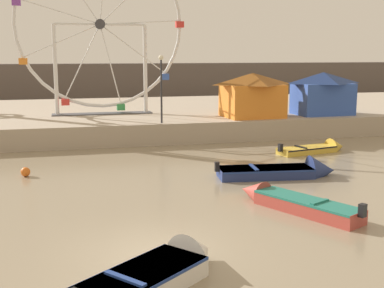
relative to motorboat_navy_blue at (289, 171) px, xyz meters
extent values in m
plane|color=gray|center=(-7.79, -7.53, -0.25)|extent=(240.00, 240.00, 0.00)
cube|color=tan|center=(-7.79, 19.34, 0.43)|extent=(110.00, 19.93, 1.35)
cube|color=#564C47|center=(-7.79, 44.98, 1.95)|extent=(140.00, 3.00, 4.40)
cube|color=navy|center=(-1.12, 0.13, -0.02)|extent=(4.51, 2.05, 0.46)
cube|color=navy|center=(-1.12, 0.13, 0.17)|extent=(4.47, 2.06, 0.08)
cone|color=navy|center=(1.62, -0.19, -0.02)|extent=(1.36, 1.60, 1.47)
cube|color=black|center=(-3.39, 0.40, 0.32)|extent=(0.23, 0.26, 0.44)
cube|color=navy|center=(-1.66, 0.20, 0.24)|extent=(0.31, 1.32, 0.06)
cube|color=gold|center=(3.43, 4.98, -0.06)|extent=(3.71, 1.89, 0.37)
cube|color=black|center=(3.43, 4.98, 0.08)|extent=(3.68, 1.90, 0.08)
cone|color=gold|center=(5.62, 5.46, -0.06)|extent=(1.19, 1.28, 1.10)
cube|color=black|center=(1.60, 4.57, 0.23)|extent=(0.25, 0.28, 0.44)
cube|color=black|center=(3.00, 4.88, 0.15)|extent=(0.37, 0.99, 0.06)
cube|color=#B24238|center=(-1.74, -5.36, 0.01)|extent=(2.82, 4.22, 0.53)
cube|color=#237566|center=(-1.74, -5.36, 0.24)|extent=(2.82, 4.19, 0.08)
cone|color=#B24238|center=(-2.93, -2.99, 0.01)|extent=(1.42, 1.48, 1.01)
cube|color=black|center=(-0.77, -7.32, 0.39)|extent=(0.30, 0.29, 0.44)
cube|color=#237566|center=(-1.51, -5.83, 0.31)|extent=(0.88, 0.55, 0.06)
cube|color=silver|center=(-8.53, -10.11, 0.02)|extent=(3.80, 3.44, 0.54)
cube|color=navy|center=(-8.53, -10.11, 0.25)|extent=(3.78, 3.43, 0.08)
cone|color=silver|center=(-6.70, -8.66, 0.02)|extent=(1.66, 1.72, 1.39)
cube|color=navy|center=(-8.89, -10.40, 0.32)|extent=(0.90, 1.07, 0.06)
torus|color=silver|center=(-7.37, 15.74, 7.45)|extent=(11.74, 0.24, 11.74)
cylinder|color=#38383D|center=(-7.37, 15.74, 7.45)|extent=(0.70, 0.50, 0.70)
cylinder|color=silver|center=(-4.50, 15.74, 7.62)|extent=(5.75, 0.08, 0.41)
cube|color=red|center=(-1.63, 15.74, 7.50)|extent=(0.56, 0.48, 0.44)
cylinder|color=silver|center=(-10.13, 15.74, 8.28)|extent=(5.53, 0.08, 1.73)
cube|color=purple|center=(-12.88, 15.74, 8.83)|extent=(0.56, 0.48, 0.44)
cylinder|color=silver|center=(-10.01, 15.74, 6.31)|extent=(5.31, 0.08, 2.35)
cube|color=orange|center=(-12.66, 15.74, 4.90)|extent=(0.56, 0.48, 0.44)
cylinder|color=silver|center=(-8.67, 15.74, 4.88)|extent=(2.66, 0.08, 5.17)
cube|color=red|center=(-9.96, 15.74, 2.03)|extent=(0.56, 0.48, 0.44)
cylinder|color=silver|center=(-6.71, 15.74, 4.65)|extent=(1.40, 0.08, 5.62)
cube|color=#33934C|center=(-6.05, 15.74, 1.58)|extent=(0.56, 0.48, 0.44)
cylinder|color=silver|center=(-5.07, 15.74, 5.73)|extent=(4.66, 0.08, 3.50)
cube|color=#3356B7|center=(-2.76, 15.74, 3.73)|extent=(0.56, 0.48, 0.44)
cylinder|color=silver|center=(-10.54, 15.74, 4.28)|extent=(0.28, 0.28, 6.35)
cylinder|color=silver|center=(-4.21, 15.74, 4.28)|extent=(0.28, 0.28, 6.35)
cylinder|color=silver|center=(-7.37, 15.74, 7.45)|extent=(6.33, 0.18, 0.18)
cube|color=#4C4C51|center=(-7.37, 15.74, 1.14)|extent=(7.13, 1.20, 0.08)
cube|color=orange|center=(2.53, 11.55, 2.22)|extent=(3.93, 3.33, 2.24)
pyramid|color=brown|center=(2.53, 11.55, 3.72)|extent=(4.33, 3.66, 0.80)
cube|color=#3356B7|center=(7.93, 11.70, 2.22)|extent=(3.95, 2.82, 2.23)
pyramid|color=navy|center=(7.93, 11.70, 3.72)|extent=(4.34, 3.10, 0.80)
cylinder|color=#2D2D33|center=(-4.13, 9.96, 3.07)|extent=(0.12, 0.12, 3.94)
sphere|color=#F2EACC|center=(-4.13, 9.96, 5.18)|extent=(0.32, 0.32, 0.32)
sphere|color=orange|center=(-11.96, 3.00, -0.03)|extent=(0.44, 0.44, 0.44)
camera|label=1|loc=(-10.10, -21.52, 5.45)|focal=47.87mm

